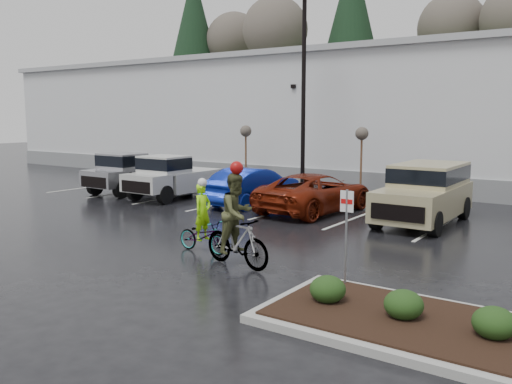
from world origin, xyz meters
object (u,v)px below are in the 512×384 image
Objects in this scene: sapling_west at (246,134)px; cyclist_olive at (237,229)px; sapling_mid at (362,137)px; car_blue at (253,186)px; fire_lane_sign at (346,227)px; suv_tan at (423,194)px; pickup_silver at (137,172)px; car_red at (315,193)px; lamppost at (304,72)px; pickup_white at (178,176)px; cyclist_hivis at (203,229)px.

sapling_west is 1.22× the size of cyclist_olive.
cyclist_olive is (2.24, -12.55, -1.79)m from sapling_mid.
cyclist_olive is (8.74, -12.55, -1.79)m from sapling_west.
sapling_west reaches higher than car_blue.
suv_tan is (-0.96, 8.23, -0.38)m from fire_lane_sign.
pickup_silver reaches higher than car_red.
lamppost is at bearing -48.32° from car_red.
sapling_mid is (6.50, 0.00, 0.00)m from sapling_west.
cyclist_olive is (5.01, -7.86, 0.16)m from car_blue.
lamppost reaches higher than sapling_west.
fire_lane_sign is at bearing -86.30° from cyclist_olive.
lamppost reaches higher than pickup_silver.
suv_tan is (13.93, 0.25, 0.05)m from pickup_silver.
cyclist_hivis is at bearing -43.55° from pickup_white.
suv_tan is (11.14, 0.31, 0.05)m from pickup_white.
sapling_mid is at bearing 21.80° from lamppost.
lamppost is 4.50× the size of cyclist_hivis.
cyclist_hivis is at bearing 99.39° from car_red.
lamppost is at bearing 18.43° from cyclist_hivis.
cyclist_olive is (11.83, -7.74, -0.04)m from pickup_silver.
suv_tan is (6.84, -3.57, -4.66)m from lamppost.
cyclist_olive reaches higher than fire_lane_sign.
sapling_mid is at bearing 18.50° from cyclist_olive.
cyclist_olive is (4.74, -11.55, -4.75)m from lamppost.
sapling_west is at bearing 43.23° from cyclist_olive.
sapling_west is at bearing 180.00° from sapling_mid.
pickup_white is (-6.80, -4.88, -1.75)m from sapling_mid.
cyclist_hivis is (0.47, -7.27, -0.11)m from car_red.
car_blue is 8.03m from cyclist_hivis.
sapling_west is at bearing 33.28° from cyclist_hivis.
cyclist_hivis is at bearing -116.59° from suv_tan.
lamppost is at bearing -91.18° from car_blue.
cyclist_hivis is (3.14, -10.95, -5.04)m from lamppost.
fire_lane_sign is 8.30m from suv_tan.
fire_lane_sign is 16.90m from pickup_silver.
car_red is at bearing -178.33° from suv_tan.
fire_lane_sign is 1.07× the size of cyclist_hivis.
car_red is at bearing 122.28° from fire_lane_sign.
pickup_white is at bearing -137.96° from lamppost.
car_blue is at bearing -120.58° from sapling_mid.
pickup_white is 1.09× the size of car_blue.
car_blue is at bearing -51.55° from sapling_west.
cyclist_olive is (2.07, -7.86, 0.18)m from car_red.
cyclist_olive reaches higher than car_blue.
sapling_west is (-4.00, 1.00, -2.96)m from lamppost.
pickup_silver is 1.09× the size of car_blue.
car_red is at bearing 6.09° from cyclist_hivis.
fire_lane_sign is at bearing -83.34° from suv_tan.
pickup_silver is (-7.09, -3.81, -4.71)m from lamppost.
pickup_silver is 2.79m from pickup_white.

